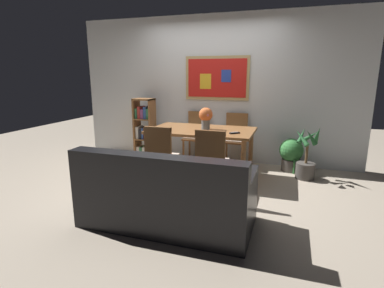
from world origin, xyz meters
TOP-DOWN VIEW (x-y plane):
  - ground_plane at (0.00, 0.00)m, footprint 12.00×12.00m
  - wall_back_with_painting at (0.00, 1.49)m, footprint 5.20×0.14m
  - dining_table at (0.08, 0.49)m, footprint 1.59×0.96m
  - dining_chair_far_left at (-0.24, 1.26)m, footprint 0.40×0.41m
  - dining_chair_near_right at (0.46, -0.31)m, footprint 0.40×0.41m
  - dining_chair_far_right at (0.48, 1.25)m, footprint 0.40×0.41m
  - dining_chair_near_left at (-0.26, -0.28)m, footprint 0.40×0.41m
  - leather_couch at (0.19, -1.19)m, footprint 1.80×0.84m
  - bookshelf at (-1.22, 1.11)m, footprint 0.36×0.28m
  - potted_ivy at (1.43, 1.17)m, footprint 0.39×0.39m
  - potted_palm at (1.65, 0.84)m, footprint 0.41×0.41m
  - flower_vase at (0.14, 0.51)m, footprint 0.22×0.21m
  - tv_remote at (0.63, 0.30)m, footprint 0.15×0.13m

SIDE VIEW (x-z plane):
  - ground_plane at x=0.00m, z-range 0.00..0.00m
  - potted_palm at x=1.65m, z-range -0.13..0.72m
  - potted_ivy at x=1.43m, z-range -0.01..0.60m
  - leather_couch at x=0.19m, z-range -0.11..0.73m
  - bookshelf at x=-1.22m, z-range -0.04..1.10m
  - dining_chair_far_left at x=-0.24m, z-range 0.08..0.99m
  - dining_chair_near_right at x=0.46m, z-range 0.08..0.99m
  - dining_chair_far_right at x=0.48m, z-range 0.08..0.99m
  - dining_chair_near_left at x=-0.26m, z-range 0.08..0.99m
  - dining_table at x=0.08m, z-range 0.28..1.03m
  - tv_remote at x=0.63m, z-range 0.75..0.77m
  - flower_vase at x=0.14m, z-range 0.78..1.11m
  - wall_back_with_painting at x=0.00m, z-range 0.00..2.60m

